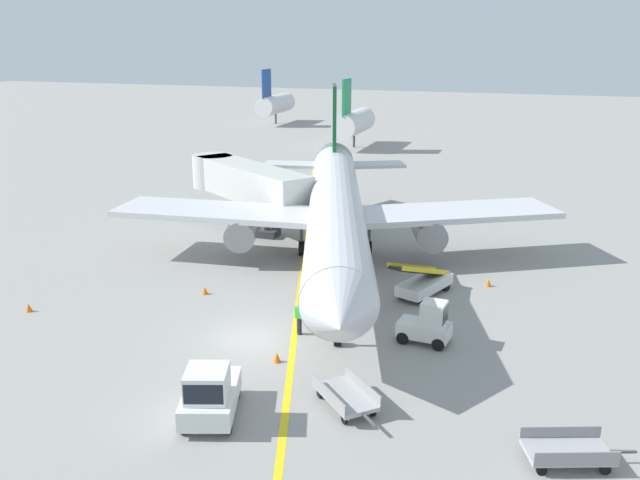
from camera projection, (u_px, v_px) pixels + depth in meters
ground_plane at (250, 340)px, 32.10m from camera, size 300.00×300.00×0.00m
taxi_line_yellow at (298, 303)px, 36.46m from camera, size 24.90×76.21×0.01m
airliner at (336, 210)px, 42.05m from camera, size 27.68×34.47×10.10m
jet_bridge at (242, 180)px, 50.03m from camera, size 12.00×9.26×4.85m
pushback_tug at (210, 394)px, 25.29m from camera, size 2.93×4.01×2.20m
baggage_tug_near_wing at (428, 325)px, 31.50m from camera, size 2.51×1.54×2.10m
belt_loader_forward_hold at (423, 282)px, 37.35m from camera, size 2.91×5.13×2.59m
baggage_cart_loaded at (568, 451)px, 22.69m from camera, size 3.81×2.42×0.94m
baggage_cart_empty_trailing at (346, 396)px, 26.17m from camera, size 3.21×3.25×0.94m
ground_crew_marshaller at (299, 317)px, 32.42m from camera, size 0.36×0.24×1.70m
safety_cone_nose_left at (277, 357)px, 29.85m from camera, size 0.36×0.36×0.44m
safety_cone_nose_right at (205, 290)px, 37.69m from camera, size 0.36×0.36×0.44m
safety_cone_wingtip_left at (29, 308)px, 35.31m from camera, size 0.36×0.36×0.44m
safety_cone_wingtip_right at (488, 283)px, 38.86m from camera, size 0.36×0.36×0.44m
distant_aircraft_far_left at (275, 104)px, 109.55m from camera, size 3.00×10.10×8.80m
distant_aircraft_mid_left at (354, 122)px, 86.34m from camera, size 3.00×10.10×8.80m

